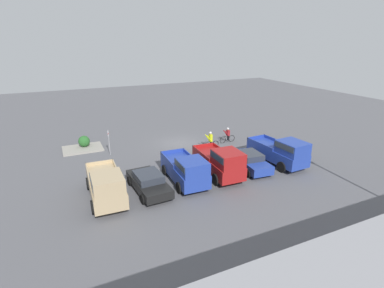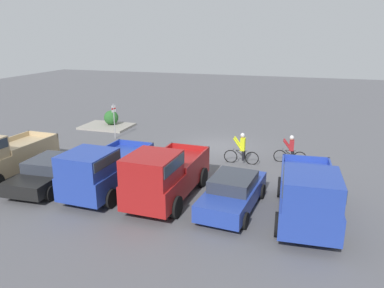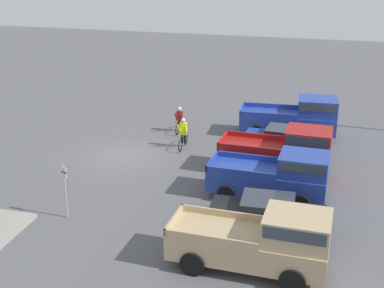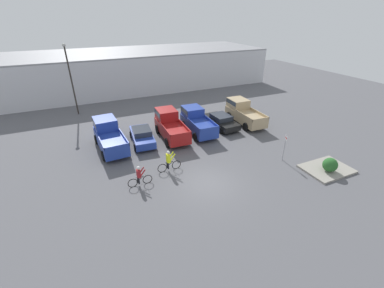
{
  "view_description": "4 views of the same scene",
  "coord_description": "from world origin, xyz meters",
  "px_view_note": "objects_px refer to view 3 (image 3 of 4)",
  "views": [
    {
      "loc": [
        10.88,
        26.11,
        9.87
      ],
      "look_at": [
        0.49,
        3.83,
        1.2
      ],
      "focal_mm": 28.0,
      "sensor_mm": 36.0,
      "label": 1
    },
    {
      "loc": [
        -5.13,
        21.61,
        6.78
      ],
      "look_at": [
        0.49,
        3.83,
        1.2
      ],
      "focal_mm": 35.0,
      "sensor_mm": 36.0,
      "label": 2
    },
    {
      "loc": [
        24.37,
        10.25,
        10.52
      ],
      "look_at": [
        0.49,
        3.83,
        1.2
      ],
      "focal_mm": 50.0,
      "sensor_mm": 36.0,
      "label": 3
    },
    {
      "loc": [
        -7.18,
        -13.02,
        10.75
      ],
      "look_at": [
        0.49,
        3.83,
        1.2
      ],
      "focal_mm": 24.0,
      "sensor_mm": 36.0,
      "label": 4
    }
  ],
  "objects_px": {
    "cyclist_0": "(183,133)",
    "fire_lane_sign": "(65,186)",
    "pickup_truck_1": "(285,151)",
    "sedan_1": "(267,214)",
    "sedan_0": "(285,141)",
    "pickup_truck_0": "(297,116)",
    "cyclist_1": "(180,119)",
    "pickup_truck_2": "(278,175)",
    "pickup_truck_3": "(263,240)"
  },
  "relations": [
    {
      "from": "pickup_truck_0",
      "to": "pickup_truck_3",
      "type": "bearing_deg",
      "value": -0.01
    },
    {
      "from": "pickup_truck_1",
      "to": "sedan_1",
      "type": "xyz_separation_m",
      "value": [
        5.58,
        -0.08,
        -0.54
      ]
    },
    {
      "from": "pickup_truck_0",
      "to": "cyclist_1",
      "type": "relative_size",
      "value": 3.17
    },
    {
      "from": "pickup_truck_1",
      "to": "pickup_truck_2",
      "type": "xyz_separation_m",
      "value": [
        2.8,
        -0.02,
        -0.09
      ]
    },
    {
      "from": "fire_lane_sign",
      "to": "pickup_truck_3",
      "type": "bearing_deg",
      "value": 78.39
    },
    {
      "from": "cyclist_1",
      "to": "pickup_truck_0",
      "type": "bearing_deg",
      "value": 98.26
    },
    {
      "from": "pickup_truck_2",
      "to": "fire_lane_sign",
      "type": "height_order",
      "value": "fire_lane_sign"
    },
    {
      "from": "pickup_truck_0",
      "to": "sedan_1",
      "type": "height_order",
      "value": "pickup_truck_0"
    },
    {
      "from": "pickup_truck_0",
      "to": "sedan_1",
      "type": "relative_size",
      "value": 1.2
    },
    {
      "from": "pickup_truck_3",
      "to": "cyclist_1",
      "type": "bearing_deg",
      "value": -152.71
    },
    {
      "from": "pickup_truck_0",
      "to": "pickup_truck_1",
      "type": "xyz_separation_m",
      "value": [
        5.65,
        -0.12,
        0.02
      ]
    },
    {
      "from": "pickup_truck_3",
      "to": "cyclist_0",
      "type": "relative_size",
      "value": 2.89
    },
    {
      "from": "sedan_0",
      "to": "pickup_truck_2",
      "type": "bearing_deg",
      "value": 2.51
    },
    {
      "from": "pickup_truck_2",
      "to": "cyclist_1",
      "type": "relative_size",
      "value": 2.96
    },
    {
      "from": "pickup_truck_0",
      "to": "pickup_truck_2",
      "type": "relative_size",
      "value": 1.07
    },
    {
      "from": "pickup_truck_0",
      "to": "cyclist_0",
      "type": "bearing_deg",
      "value": -59.26
    },
    {
      "from": "sedan_0",
      "to": "sedan_1",
      "type": "xyz_separation_m",
      "value": [
        8.4,
        0.19,
        -0.02
      ]
    },
    {
      "from": "sedan_1",
      "to": "cyclist_0",
      "type": "distance_m",
      "value": 9.59
    },
    {
      "from": "pickup_truck_1",
      "to": "cyclist_1",
      "type": "height_order",
      "value": "pickup_truck_1"
    },
    {
      "from": "pickup_truck_3",
      "to": "cyclist_1",
      "type": "xyz_separation_m",
      "value": [
        -13.07,
        -6.74,
        -0.42
      ]
    },
    {
      "from": "sedan_1",
      "to": "cyclist_0",
      "type": "relative_size",
      "value": 2.44
    },
    {
      "from": "pickup_truck_2",
      "to": "pickup_truck_3",
      "type": "xyz_separation_m",
      "value": [
        5.6,
        0.14,
        0.05
      ]
    },
    {
      "from": "cyclist_0",
      "to": "sedan_0",
      "type": "bearing_deg",
      "value": 96.62
    },
    {
      "from": "pickup_truck_1",
      "to": "fire_lane_sign",
      "type": "bearing_deg",
      "value": -50.24
    },
    {
      "from": "pickup_truck_1",
      "to": "sedan_1",
      "type": "bearing_deg",
      "value": -0.85
    },
    {
      "from": "cyclist_0",
      "to": "fire_lane_sign",
      "type": "distance_m",
      "value": 9.23
    },
    {
      "from": "sedan_0",
      "to": "fire_lane_sign",
      "type": "bearing_deg",
      "value": -39.29
    },
    {
      "from": "pickup_truck_3",
      "to": "cyclist_0",
      "type": "xyz_separation_m",
      "value": [
        -10.59,
        -5.82,
        -0.34
      ]
    },
    {
      "from": "cyclist_0",
      "to": "pickup_truck_1",
      "type": "bearing_deg",
      "value": 68.99
    },
    {
      "from": "pickup_truck_0",
      "to": "cyclist_0",
      "type": "relative_size",
      "value": 2.93
    },
    {
      "from": "pickup_truck_0",
      "to": "fire_lane_sign",
      "type": "bearing_deg",
      "value": -33.52
    },
    {
      "from": "pickup_truck_0",
      "to": "pickup_truck_2",
      "type": "distance_m",
      "value": 8.45
    },
    {
      "from": "pickup_truck_0",
      "to": "sedan_1",
      "type": "distance_m",
      "value": 11.24
    },
    {
      "from": "cyclist_1",
      "to": "fire_lane_sign",
      "type": "bearing_deg",
      "value": -7.25
    },
    {
      "from": "sedan_0",
      "to": "cyclist_0",
      "type": "height_order",
      "value": "cyclist_0"
    },
    {
      "from": "pickup_truck_0",
      "to": "cyclist_1",
      "type": "distance_m",
      "value": 6.83
    },
    {
      "from": "cyclist_0",
      "to": "pickup_truck_3",
      "type": "bearing_deg",
      "value": 28.79
    },
    {
      "from": "pickup_truck_0",
      "to": "sedan_0",
      "type": "bearing_deg",
      "value": -7.82
    },
    {
      "from": "pickup_truck_1",
      "to": "cyclist_0",
      "type": "bearing_deg",
      "value": -111.01
    },
    {
      "from": "sedan_0",
      "to": "pickup_truck_2",
      "type": "distance_m",
      "value": 5.64
    },
    {
      "from": "sedan_0",
      "to": "pickup_truck_3",
      "type": "bearing_deg",
      "value": 1.98
    },
    {
      "from": "pickup_truck_2",
      "to": "cyclist_1",
      "type": "distance_m",
      "value": 9.97
    },
    {
      "from": "pickup_truck_1",
      "to": "cyclist_0",
      "type": "height_order",
      "value": "pickup_truck_1"
    },
    {
      "from": "pickup_truck_0",
      "to": "fire_lane_sign",
      "type": "xyz_separation_m",
      "value": [
        12.37,
        -8.19,
        0.21
      ]
    },
    {
      "from": "pickup_truck_1",
      "to": "sedan_1",
      "type": "relative_size",
      "value": 1.16
    },
    {
      "from": "cyclist_1",
      "to": "cyclist_0",
      "type": "bearing_deg",
      "value": 20.44
    },
    {
      "from": "sedan_1",
      "to": "cyclist_0",
      "type": "height_order",
      "value": "cyclist_0"
    },
    {
      "from": "pickup_truck_2",
      "to": "sedan_0",
      "type": "bearing_deg",
      "value": -177.49
    },
    {
      "from": "pickup_truck_1",
      "to": "cyclist_1",
      "type": "xyz_separation_m",
      "value": [
        -4.67,
        -6.63,
        -0.46
      ]
    },
    {
      "from": "pickup_truck_1",
      "to": "pickup_truck_3",
      "type": "bearing_deg",
      "value": 0.8
    }
  ]
}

